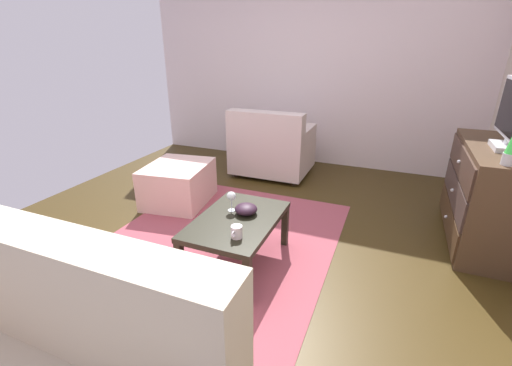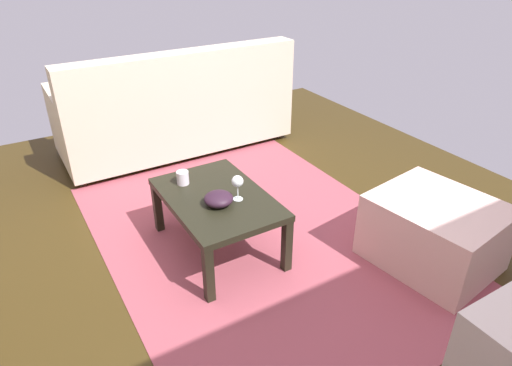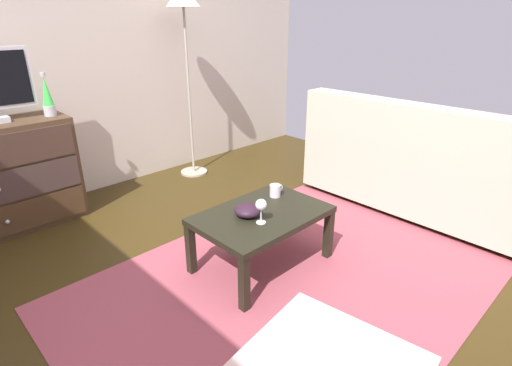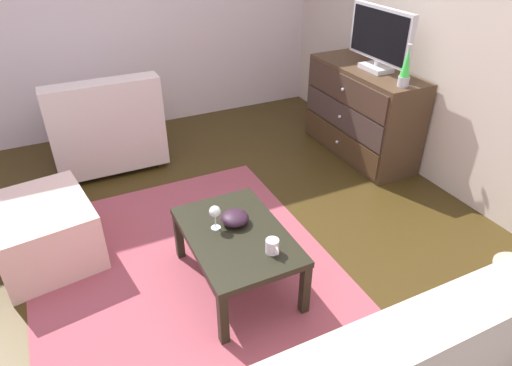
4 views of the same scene
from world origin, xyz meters
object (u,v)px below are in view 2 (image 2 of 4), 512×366
Objects in this scene: coffee_table at (217,203)px; bowl_decorative at (219,199)px; ottoman at (434,233)px; wine_glass at (238,182)px; couch_large at (177,111)px; mug at (183,177)px.

bowl_decorative is (-0.09, 0.03, 0.09)m from coffee_table.
bowl_decorative is 1.30m from ottoman.
wine_glass is at bearing 54.97° from ottoman.
ottoman is at bearing -163.94° from couch_large.
wine_glass is (-0.10, -0.09, 0.17)m from coffee_table.
bowl_decorative is at bearing 166.18° from couch_large.
mug is 0.06× the size of couch_large.
couch_large reaches higher than ottoman.
couch_large is (1.67, -0.41, -0.07)m from bowl_decorative.
wine_glass is 0.41m from mug.
ottoman is (-2.35, -0.68, -0.15)m from couch_large.
ottoman is at bearing -131.17° from mug.
bowl_decorative is (-0.34, -0.08, -0.00)m from mug.
wine_glass reaches higher than mug.
mug is 0.16× the size of ottoman.
ottoman reaches higher than coffee_table.
coffee_table is at bearing -155.30° from mug.
coffee_table is at bearing 53.69° from ottoman.
bowl_decorative is at bearing 57.93° from ottoman.
couch_large is 2.45m from ottoman.
couch_large is at bearing 16.06° from ottoman.
ottoman is at bearing -125.03° from wine_glass.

